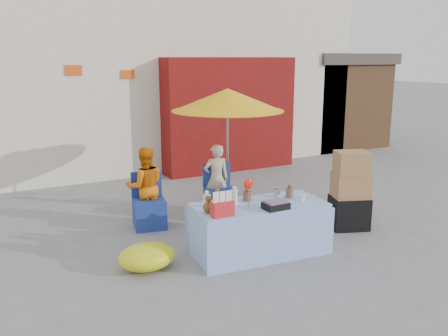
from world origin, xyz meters
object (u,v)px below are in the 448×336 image
market_table (259,228)px  vendor_orange (145,186)px  chair_right (220,200)px  chair_left (149,211)px  box_stack (350,193)px  umbrella (228,100)px  vendor_beige (216,179)px

market_table → vendor_orange: bearing=124.0°
market_table → chair_right: (0.28, 1.66, -0.10)m
chair_left → chair_right: bearing=10.8°
chair_right → box_stack: (1.47, -1.50, 0.31)m
box_stack → market_table: bearing=-174.9°
market_table → box_stack: bearing=10.7°
market_table → chair_left: 1.92m
vendor_orange → umbrella: size_ratio=0.60×
chair_left → chair_right: size_ratio=1.00×
vendor_orange → vendor_beige: bearing=-169.2°
chair_right → vendor_orange: (-1.25, 0.13, 0.37)m
umbrella → box_stack: 2.52m
market_table → chair_left: size_ratio=2.22×
market_table → vendor_beige: size_ratio=1.59×
vendor_orange → vendor_beige: 1.25m
vendor_orange → chair_left: bearing=102.1°
chair_right → umbrella: (0.30, 0.28, 1.64)m
chair_left → chair_right: (1.25, 0.00, 0.00)m
vendor_orange → umbrella: (1.55, 0.15, 1.27)m
market_table → umbrella: umbrella is taller
chair_right → box_stack: box_stack is taller
chair_left → vendor_beige: bearing=17.0°
chair_left → chair_right: same height
chair_right → vendor_beige: size_ratio=0.71×
vendor_orange → box_stack: 3.18m
chair_left → vendor_beige: 1.30m
chair_left → vendor_orange: bearing=102.1°
market_table → vendor_beige: vendor_beige is taller
chair_left → vendor_beige: vendor_beige is taller
vendor_beige → box_stack: bearing=142.8°
chair_right → box_stack: 2.12m
chair_right → vendor_orange: bearing=-175.3°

